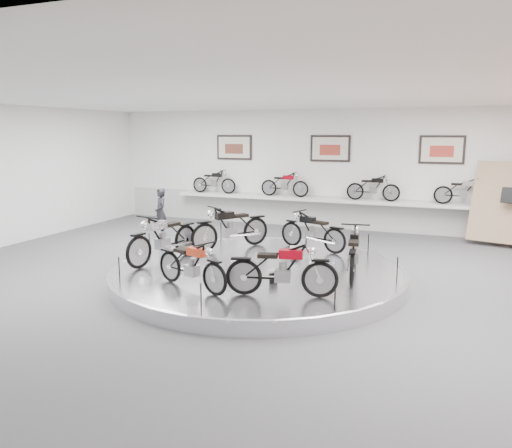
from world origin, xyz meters
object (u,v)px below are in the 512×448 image
at_px(display_platform, 258,274).
at_px(bike_c, 231,227).
at_px(bike_b, 313,231).
at_px(visitor, 161,213).
at_px(bike_f, 282,269).
at_px(bike_d, 163,238).
at_px(bike_e, 191,264).
at_px(shelf, 327,200).
at_px(bike_a, 354,252).

xyz_separation_m(display_platform, bike_c, (-1.29, 1.42, 0.71)).
distance_m(bike_b, visitor, 5.28).
distance_m(bike_f, visitor, 7.43).
bearing_deg(display_platform, bike_c, 132.37).
xyz_separation_m(bike_d, bike_e, (1.58, -1.57, -0.08)).
bearing_deg(bike_c, bike_b, 142.56).
relative_size(bike_d, bike_f, 1.10).
distance_m(bike_c, visitor, 3.66).
xyz_separation_m(display_platform, bike_e, (-0.63, -1.87, 0.62)).
xyz_separation_m(bike_b, bike_d, (-2.88, -2.37, 0.07)).
xyz_separation_m(shelf, bike_c, (-1.29, -4.98, -0.14)).
height_order(bike_a, bike_b, bike_a).
xyz_separation_m(bike_a, bike_d, (-4.28, -0.39, 0.05)).
height_order(bike_a, bike_c, bike_c).
height_order(bike_d, visitor, visitor).
xyz_separation_m(shelf, bike_e, (-0.63, -8.27, -0.23)).
relative_size(display_platform, bike_d, 3.38).
bearing_deg(display_platform, bike_e, -108.50).
height_order(shelf, bike_b, bike_b).
relative_size(bike_d, visitor, 1.23).
bearing_deg(bike_b, bike_f, 116.44).
xyz_separation_m(display_platform, bike_d, (-2.21, -0.30, 0.71)).
height_order(bike_a, bike_e, bike_a).
distance_m(bike_d, bike_e, 2.23).
height_order(bike_b, bike_f, bike_f).
distance_m(bike_a, bike_b, 2.42).
distance_m(shelf, bike_c, 5.15).
height_order(bike_c, visitor, visitor).
height_order(shelf, bike_f, bike_f).
xyz_separation_m(bike_a, bike_c, (-3.36, 1.33, 0.05)).
xyz_separation_m(shelf, visitor, (-4.48, -3.18, -0.23)).
height_order(shelf, visitor, visitor).
relative_size(display_platform, bike_e, 3.98).
bearing_deg(bike_c, bike_d, 6.23).
xyz_separation_m(bike_d, bike_f, (3.31, -1.38, -0.05)).
relative_size(display_platform, visitor, 4.15).
bearing_deg(bike_e, shelf, 106.29).
distance_m(bike_d, visitor, 4.19).
xyz_separation_m(display_platform, bike_a, (2.07, 0.09, 0.66)).
distance_m(bike_d, bike_f, 3.59).
bearing_deg(bike_e, visitor, 147.76).
height_order(shelf, bike_d, bike_d).
distance_m(display_platform, bike_e, 2.07).
xyz_separation_m(shelf, bike_a, (2.07, -6.31, -0.19)).
distance_m(bike_c, bike_e, 3.35).
bearing_deg(shelf, bike_b, -81.23).
xyz_separation_m(bike_b, bike_f, (0.44, -3.75, 0.02)).
height_order(display_platform, bike_f, bike_f).
distance_m(bike_a, bike_e, 3.33).
xyz_separation_m(bike_e, visitor, (-3.85, 5.09, -0.00)).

